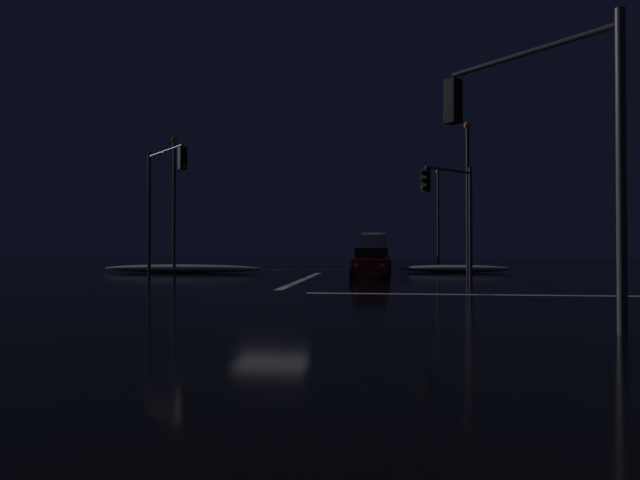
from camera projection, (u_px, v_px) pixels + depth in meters
name	position (u px, v px, depth m)	size (l,w,h in m)	color
ground	(272.00, 294.00, 18.91)	(120.00, 120.00, 0.10)	black
stop_line_north	(303.00, 279.00, 26.70)	(0.35, 13.41, 0.01)	white
centre_line_ns	(327.00, 270.00, 38.23)	(22.00, 0.15, 0.01)	yellow
crosswalk_bar_east	(503.00, 295.00, 18.02)	(13.41, 0.40, 0.01)	white
snow_bank_left_curb	(183.00, 269.00, 33.87)	(10.38, 1.50, 0.52)	white
snow_bank_right_curb	(455.00, 269.00, 34.40)	(7.08, 1.50, 0.47)	white
sedan_red	(370.00, 263.00, 28.39)	(2.02, 4.33, 1.57)	maroon
sedan_black	(371.00, 260.00, 34.25)	(2.02, 4.33, 1.57)	black
sedan_gray	(377.00, 258.00, 40.63)	(2.02, 4.33, 1.57)	slate
sedan_blue	(372.00, 257.00, 46.50)	(2.02, 4.33, 1.57)	navy
box_truck	(374.00, 246.00, 53.51)	(2.68, 8.28, 3.08)	beige
traffic_signal_se	(537.00, 125.00, 11.13)	(3.00, 3.00, 6.04)	#4C4C51
traffic_signal_ne	(451.00, 201.00, 25.28)	(2.69, 2.69, 5.56)	#4C4C51
traffic_signal_nw	(162.00, 188.00, 26.76)	(3.22, 3.22, 6.69)	#4C4C51
streetlamp_left_near	(175.00, 194.00, 33.34)	(0.44, 0.44, 8.55)	#424247
streetlamp_right_far	(438.00, 210.00, 47.23)	(0.44, 0.44, 8.50)	#424247
streetlamp_right_near	(468.00, 186.00, 31.34)	(0.44, 0.44, 9.02)	#424247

